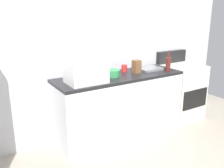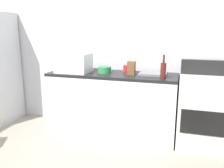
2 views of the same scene
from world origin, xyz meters
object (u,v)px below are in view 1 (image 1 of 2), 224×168
object	(u,v)px
mixing_bowl	(113,73)
knife_block	(137,67)
microwave	(86,72)
wine_bottle	(168,64)
coffee_mug	(124,68)
stove_oven	(180,91)

from	to	relation	value
mixing_bowl	knife_block	bearing A→B (deg)	-1.22
mixing_bowl	microwave	bearing A→B (deg)	-168.89
microwave	wine_bottle	distance (m)	1.26
coffee_mug	knife_block	xyz separation A→B (m)	(0.11, -0.14, 0.04)
stove_oven	wine_bottle	world-z (taller)	wine_bottle
microwave	coffee_mug	bearing A→B (deg)	17.10
stove_oven	coffee_mug	size ratio (longest dim) A/B	11.00
stove_oven	wine_bottle	distance (m)	0.76
microwave	knife_block	size ratio (longest dim) A/B	2.56
knife_block	stove_oven	bearing A→B (deg)	1.05
microwave	knife_block	bearing A→B (deg)	5.34
wine_bottle	mixing_bowl	size ratio (longest dim) A/B	1.58
coffee_mug	knife_block	world-z (taller)	knife_block
wine_bottle	mixing_bowl	world-z (taller)	wine_bottle
coffee_mug	knife_block	bearing A→B (deg)	-52.54
microwave	wine_bottle	world-z (taller)	wine_bottle
wine_bottle	microwave	bearing A→B (deg)	175.85
microwave	knife_block	xyz separation A→B (m)	(0.82, 0.08, -0.05)
stove_oven	mixing_bowl	world-z (taller)	stove_oven
wine_bottle	knife_block	world-z (taller)	wine_bottle
stove_oven	knife_block	bearing A→B (deg)	-178.95
microwave	wine_bottle	bearing A→B (deg)	-4.15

